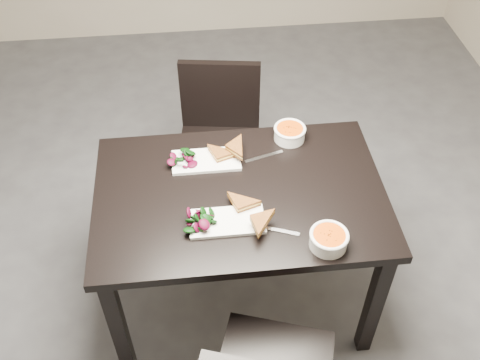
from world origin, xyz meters
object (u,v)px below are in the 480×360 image
Objects in this scene: table at (240,208)px; plate_near at (227,222)px; soup_bowl_near at (329,239)px; chair_far at (220,133)px; soup_bowl_far at (290,132)px; plate_far at (206,161)px.

plate_near is at bearing -113.05° from table.
chair_far is at bearing 108.29° from soup_bowl_near.
soup_bowl_near is at bearing -86.31° from soup_bowl_far.
chair_far reaches higher than table.
plate_near is 0.36m from plate_far.
chair_far is 1.10m from soup_bowl_near.
soup_bowl_far is at bearing 93.69° from soup_bowl_near.
plate_near is at bearing 157.72° from soup_bowl_near.
plate_far is at bearing 99.31° from plate_near.
table is 0.72m from chair_far.
table is 0.45m from soup_bowl_near.
soup_bowl_near is at bearing -22.28° from plate_near.
plate_far is 2.03× the size of soup_bowl_far.
chair_far reaches higher than plate_far.
plate_near reaches higher than table.
plate_near is 1.99× the size of soup_bowl_near.
soup_bowl_near is 1.02× the size of soup_bowl_far.
soup_bowl_near is 0.50× the size of plate_far.
chair_far is 2.89× the size of plate_near.
soup_bowl_far reaches higher than plate_far.
soup_bowl_near reaches higher than table.
soup_bowl_far is at bearing 50.18° from table.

